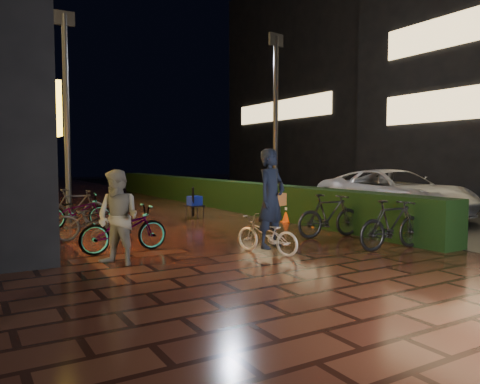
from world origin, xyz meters
TOP-DOWN VIEW (x-y plane):
  - ground at (0.00, 0.00)m, footprint 80.00×80.00m
  - asphalt_road at (9.00, 5.00)m, footprint 11.00×60.00m
  - hedge at (3.30, 8.00)m, footprint 0.70×20.00m
  - bystander_person at (-2.63, 0.17)m, footprint 0.95×0.99m
  - van at (6.66, 2.46)m, footprint 2.53×5.27m
  - far_buildings at (17.23, 9.61)m, footprint 9.08×31.00m
  - lamp_post_hedge at (3.03, 3.70)m, footprint 0.51×0.16m
  - lamp_post_sf at (-2.32, 6.04)m, footprint 0.55×0.16m
  - cyclist at (0.07, -0.35)m, footprint 0.92×1.45m
  - traffic_barrier at (3.09, 2.46)m, footprint 0.48×1.57m
  - cart_assembly at (1.11, 5.14)m, footprint 0.56×0.58m
  - parked_bikes_storefront at (-2.32, 3.51)m, footprint 1.88×4.70m
  - parked_bikes_hedge at (2.33, -0.37)m, footprint 1.77×2.36m

SIDE VIEW (x-z plane):
  - ground at x=0.00m, z-range 0.00..0.00m
  - asphalt_road at x=9.00m, z-range 0.00..0.01m
  - traffic_barrier at x=3.09m, z-range 0.00..0.63m
  - parked_bikes_storefront at x=-2.32m, z-range -0.04..0.95m
  - cart_assembly at x=1.11m, z-range 0.01..0.98m
  - parked_bikes_hedge at x=2.33m, z-range 0.00..0.99m
  - hedge at x=3.30m, z-range 0.00..1.00m
  - van at x=6.66m, z-range 0.01..1.46m
  - cyclist at x=0.07m, z-range -0.25..1.72m
  - bystander_person at x=-2.63m, z-range 0.00..1.60m
  - lamp_post_hedge at x=3.03m, z-range 0.27..5.63m
  - lamp_post_sf at x=-2.32m, z-range 0.29..6.06m
  - far_buildings at x=17.23m, z-range -0.53..13.47m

